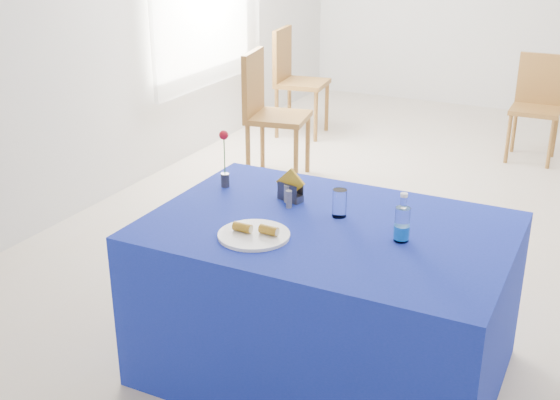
% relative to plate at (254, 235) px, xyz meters
% --- Properties ---
extents(floor, '(7.00, 7.00, 0.00)m').
position_rel_plate_xyz_m(floor, '(0.35, 2.21, -0.77)').
color(floor, beige).
rests_on(floor, ground).
extents(plate, '(0.31, 0.31, 0.01)m').
position_rel_plate_xyz_m(plate, '(0.00, 0.00, 0.00)').
color(plate, white).
rests_on(plate, blue_table).
extents(drinking_glass, '(0.07, 0.07, 0.13)m').
position_rel_plate_xyz_m(drinking_glass, '(0.24, 0.37, 0.06)').
color(drinking_glass, white).
rests_on(drinking_glass, blue_table).
extents(salt_shaker, '(0.03, 0.03, 0.08)m').
position_rel_plate_xyz_m(salt_shaker, '(-0.04, 0.42, 0.04)').
color(salt_shaker, slate).
rests_on(salt_shaker, blue_table).
extents(pepper_shaker, '(0.03, 0.03, 0.08)m').
position_rel_plate_xyz_m(pepper_shaker, '(-0.01, 0.36, 0.04)').
color(pepper_shaker, slate).
rests_on(pepper_shaker, blue_table).
extents(blue_table, '(1.60, 1.10, 0.76)m').
position_rel_plate_xyz_m(blue_table, '(0.24, 0.26, -0.39)').
color(blue_table, '#102295').
rests_on(blue_table, floor).
extents(water_bottle, '(0.07, 0.07, 0.21)m').
position_rel_plate_xyz_m(water_bottle, '(0.58, 0.24, 0.06)').
color(water_bottle, silver).
rests_on(water_bottle, blue_table).
extents(napkin_holder, '(0.15, 0.09, 0.16)m').
position_rel_plate_xyz_m(napkin_holder, '(-0.04, 0.45, 0.04)').
color(napkin_holder, '#3A3A3F').
rests_on(napkin_holder, blue_table).
extents(rose_vase, '(0.05, 0.05, 0.30)m').
position_rel_plate_xyz_m(rose_vase, '(-0.42, 0.47, 0.13)').
color(rose_vase, '#26262B').
rests_on(rose_vase, blue_table).
extents(chair_bg_left, '(0.42, 0.42, 0.92)m').
position_rel_plate_xyz_m(chair_bg_left, '(0.66, 4.05, -0.23)').
color(chair_bg_left, brown).
rests_on(chair_bg_left, floor).
extents(chair_win_a, '(0.55, 0.55, 1.05)m').
position_rel_plate_xyz_m(chair_win_a, '(-1.25, 2.54, -0.16)').
color(chair_win_a, brown).
rests_on(chair_win_a, floor).
extents(chair_win_b, '(0.52, 0.52, 1.04)m').
position_rel_plate_xyz_m(chair_win_b, '(-1.60, 3.79, -0.17)').
color(chair_win_b, brown).
rests_on(chair_win_b, floor).
extents(banana_pieces, '(0.20, 0.07, 0.04)m').
position_rel_plate_xyz_m(banana_pieces, '(0.01, 0.01, 0.03)').
color(banana_pieces, gold).
rests_on(banana_pieces, plate).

